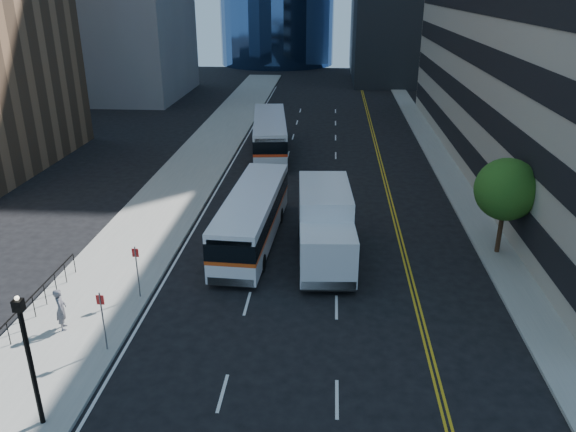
{
  "coord_description": "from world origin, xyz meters",
  "views": [
    {
      "loc": [
        0.01,
        -19.58,
        13.24
      ],
      "look_at": [
        -1.94,
        5.66,
        2.8
      ],
      "focal_mm": 35.0,
      "sensor_mm": 36.0,
      "label": 1
    }
  ],
  "objects_px": {
    "bus_front": "(252,216)",
    "pedestrian": "(61,309)",
    "lamp_post": "(29,356)",
    "box_truck": "(325,225)",
    "bus_rear": "(270,134)",
    "street_tree": "(506,190)"
  },
  "relations": [
    {
      "from": "bus_rear",
      "to": "street_tree",
      "type": "bearing_deg",
      "value": -58.8
    },
    {
      "from": "lamp_post",
      "to": "box_truck",
      "type": "xyz_separation_m",
      "value": [
        8.88,
        12.69,
        -0.81
      ]
    },
    {
      "from": "bus_rear",
      "to": "pedestrian",
      "type": "height_order",
      "value": "bus_rear"
    },
    {
      "from": "lamp_post",
      "to": "bus_front",
      "type": "relative_size",
      "value": 0.41
    },
    {
      "from": "lamp_post",
      "to": "bus_front",
      "type": "distance_m",
      "value": 15.32
    },
    {
      "from": "lamp_post",
      "to": "box_truck",
      "type": "height_order",
      "value": "lamp_post"
    },
    {
      "from": "street_tree",
      "to": "bus_rear",
      "type": "height_order",
      "value": "street_tree"
    },
    {
      "from": "street_tree",
      "to": "bus_rear",
      "type": "distance_m",
      "value": 23.08
    },
    {
      "from": "bus_front",
      "to": "box_truck",
      "type": "xyz_separation_m",
      "value": [
        3.99,
        -1.78,
        0.36
      ]
    },
    {
      "from": "lamp_post",
      "to": "pedestrian",
      "type": "distance_m",
      "value": 5.78
    },
    {
      "from": "bus_rear",
      "to": "box_truck",
      "type": "bearing_deg",
      "value": -82.29
    },
    {
      "from": "bus_front",
      "to": "lamp_post",
      "type": "bearing_deg",
      "value": -105.67
    },
    {
      "from": "street_tree",
      "to": "bus_rear",
      "type": "bearing_deg",
      "value": 127.69
    },
    {
      "from": "street_tree",
      "to": "bus_rear",
      "type": "xyz_separation_m",
      "value": [
        -14.06,
        18.2,
        -1.97
      ]
    },
    {
      "from": "street_tree",
      "to": "bus_front",
      "type": "relative_size",
      "value": 0.45
    },
    {
      "from": "lamp_post",
      "to": "bus_rear",
      "type": "distance_m",
      "value": 32.46
    },
    {
      "from": "lamp_post",
      "to": "bus_rear",
      "type": "bearing_deg",
      "value": 83.03
    },
    {
      "from": "box_truck",
      "to": "bus_rear",
      "type": "bearing_deg",
      "value": 100.45
    },
    {
      "from": "bus_front",
      "to": "box_truck",
      "type": "relative_size",
      "value": 1.45
    },
    {
      "from": "bus_front",
      "to": "pedestrian",
      "type": "xyz_separation_m",
      "value": [
        -6.6,
        -9.21,
        -0.51
      ]
    },
    {
      "from": "lamp_post",
      "to": "bus_rear",
      "type": "relative_size",
      "value": 0.38
    },
    {
      "from": "pedestrian",
      "to": "bus_front",
      "type": "bearing_deg",
      "value": -59.83
    }
  ]
}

